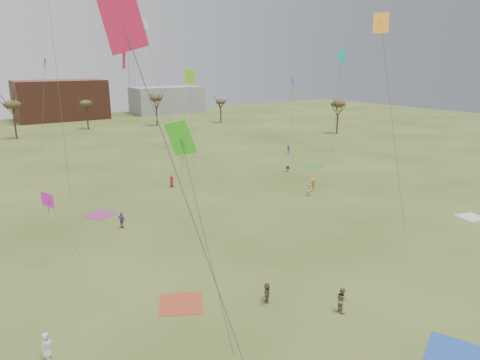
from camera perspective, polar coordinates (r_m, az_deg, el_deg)
ground at (r=37.81m, az=10.39°, el=-12.12°), size 260.00×260.00×0.00m
flyer_near_left at (r=30.06m, az=-24.25°, el=-19.34°), size 0.97×0.91×1.66m
spectator_fore_b at (r=32.62m, az=13.35°, el=-15.16°), size 0.93×1.07×1.88m
spectator_fore_c at (r=33.04m, az=3.58°, el=-14.67°), size 1.23×1.41×1.54m
flyer_mid_b at (r=60.31m, az=9.66°, el=-0.63°), size 1.11×1.36×1.83m
spectator_mid_d at (r=48.12m, az=-15.39°, el=-5.17°), size 0.85×1.11×1.76m
spectator_mid_e at (r=58.06m, az=9.18°, el=-1.35°), size 1.00×0.97×1.62m
flyer_far_b at (r=62.28m, az=-9.05°, el=-0.19°), size 0.92×0.94×1.63m
flyer_far_c at (r=84.69m, az=6.42°, el=4.08°), size 0.88×1.26×1.78m
blanket_red at (r=33.42m, az=-7.84°, el=-15.94°), size 4.21×4.21×0.03m
blanket_blue at (r=31.37m, az=26.80°, el=-19.92°), size 4.46×4.46×0.03m
blanket_cream at (r=56.56m, az=28.32°, el=-4.36°), size 3.20×3.20×0.03m
blanket_plum at (r=53.19m, az=-18.12°, el=-4.41°), size 4.02×4.02×0.03m
blanket_olive at (r=75.51m, az=9.88°, el=1.87°), size 3.84×3.84×0.03m
camp_chair_right at (r=70.80m, az=6.32°, el=1.33°), size 0.74×0.74×0.87m
kites_aloft at (r=57.49m, az=-10.40°, el=18.53°), size 52.45×70.56×26.98m
tree_line at (r=105.45m, az=-22.36°, el=8.65°), size 117.44×49.32×8.91m
building_brick at (r=147.01m, az=-22.68°, el=9.77°), size 26.00×16.00×12.00m
building_grey at (r=155.96m, az=-9.63°, el=10.42°), size 24.00×12.00×9.00m
radio_tower at (r=158.17m, az=-14.38°, el=15.57°), size 1.51×1.72×41.00m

